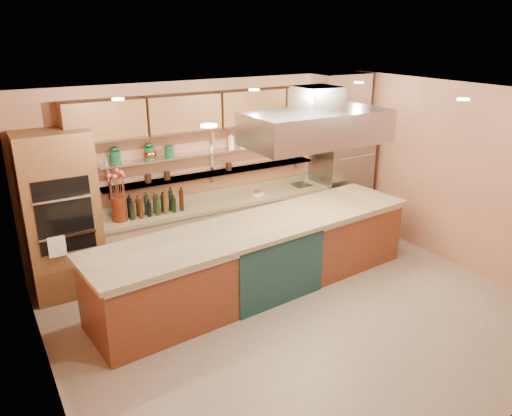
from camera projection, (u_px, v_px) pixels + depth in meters
floor at (300, 316)px, 6.52m from camera, size 6.00×5.00×0.02m
ceiling at (308, 98)px, 5.56m from camera, size 6.00×5.00×0.02m
wall_back at (214, 168)px, 8.06m from camera, size 6.00×0.04×2.80m
wall_front at (485, 310)px, 4.01m from camera, size 6.00×0.04×2.80m
wall_left at (39, 273)px, 4.61m from camera, size 0.04×5.00×2.80m
wall_right at (468, 179)px, 7.46m from camera, size 0.04×5.00×2.80m
oven_stack at (61, 216)px, 6.73m from camera, size 0.95×0.64×2.30m
refrigerator at (340, 174)px, 9.01m from camera, size 0.95×0.72×2.10m
back_counter at (221, 228)px, 8.12m from camera, size 3.84×0.64×0.93m
wall_shelf_lower at (215, 173)px, 7.95m from camera, size 3.60×0.26×0.03m
wall_shelf_upper at (214, 152)px, 7.83m from camera, size 3.60×0.26×0.03m
upper_cabinets at (217, 110)px, 7.59m from camera, size 4.60×0.36×0.55m
range_hood at (316, 127)px, 6.84m from camera, size 2.00×1.00×0.45m
ceiling_downlights at (298, 99)px, 5.73m from camera, size 4.00×2.80×0.02m
island at (260, 257)px, 7.01m from camera, size 4.87×1.51×1.00m
flower_vase at (119, 209)px, 7.09m from camera, size 0.22×0.22×0.36m
oil_bottle_cluster at (156, 205)px, 7.36m from camera, size 0.91×0.44×0.28m
kitchen_scale at (258, 193)px, 8.22m from camera, size 0.17×0.13×0.09m
bar_faucet at (304, 178)px, 8.75m from camera, size 0.03×0.03×0.22m
copper_kettle at (150, 154)px, 7.31m from camera, size 0.24×0.24×0.15m
green_canister at (169, 151)px, 7.45m from camera, size 0.14×0.14×0.17m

